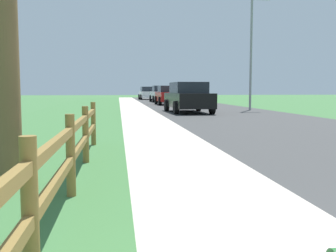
{
  "coord_description": "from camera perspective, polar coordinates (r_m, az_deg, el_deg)",
  "views": [
    {
      "loc": [
        -2.13,
        -1.15,
        1.28
      ],
      "look_at": [
        -1.03,
        7.58,
        0.46
      ],
      "focal_mm": 42.23,
      "sensor_mm": 36.0,
      "label": 1
    }
  ],
  "objects": [
    {
      "name": "parked_suv_black",
      "position": [
        21.73,
        2.92,
        4.17
      ],
      "size": [
        2.25,
        4.92,
        1.66
      ],
      "color": "black",
      "rests_on": "ground"
    },
    {
      "name": "parked_car_white",
      "position": [
        49.15,
        -2.97,
        4.77
      ],
      "size": [
        2.14,
        4.45,
        1.58
      ],
      "color": "white",
      "rests_on": "ground"
    },
    {
      "name": "street_lamp",
      "position": [
        24.75,
        12.15,
        11.58
      ],
      "size": [
        1.17,
        0.2,
        6.81
      ],
      "color": "gray",
      "rests_on": "ground"
    },
    {
      "name": "curb_concrete",
      "position": [
        28.2,
        -8.98,
        2.68
      ],
      "size": [
        6.0,
        66.0,
        0.01
      ],
      "primitive_type": "cube",
      "color": "beige",
      "rests_on": "ground"
    },
    {
      "name": "rail_fence",
      "position": [
        4.81,
        -13.9,
        -3.25
      ],
      "size": [
        0.11,
        8.84,
        0.99
      ],
      "color": "olive",
      "rests_on": "ground"
    },
    {
      "name": "grass_verge",
      "position": [
        28.28,
        -12.02,
        2.64
      ],
      "size": [
        5.0,
        66.0,
        0.0
      ],
      "primitive_type": "cube",
      "color": "#3C6E3A",
      "rests_on": "ground"
    },
    {
      "name": "parked_car_silver",
      "position": [
        39.93,
        -0.97,
        4.64
      ],
      "size": [
        2.19,
        4.44,
        1.63
      ],
      "color": "#B7BABF",
      "rests_on": "ground"
    },
    {
      "name": "parked_car_red",
      "position": [
        32.69,
        0.16,
        4.48
      ],
      "size": [
        2.15,
        4.24,
        1.56
      ],
      "color": "maroon",
      "rests_on": "ground"
    },
    {
      "name": "road_asphalt",
      "position": [
        28.74,
        4.1,
        2.78
      ],
      "size": [
        7.0,
        66.0,
        0.01
      ],
      "primitive_type": "cube",
      "color": "#3A3A3A",
      "rests_on": "ground"
    },
    {
      "name": "ground_plane",
      "position": [
        26.27,
        -2.55,
        2.54
      ],
      "size": [
        120.0,
        120.0,
        0.0
      ],
      "primitive_type": "plane",
      "color": "#3C6E3A"
    }
  ]
}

